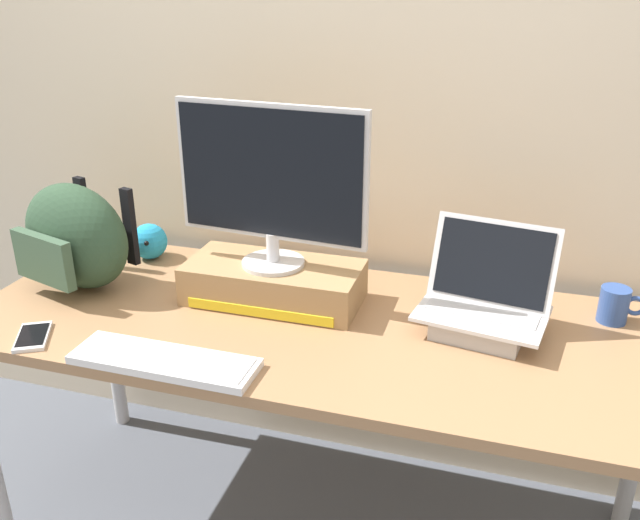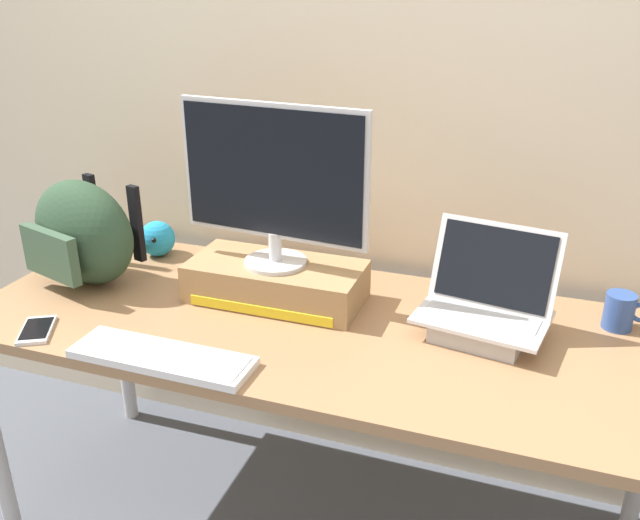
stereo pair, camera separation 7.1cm
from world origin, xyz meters
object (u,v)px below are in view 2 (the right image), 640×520
open_laptop (484,314)px  plush_toy (157,239)px  external_keyboard (162,357)px  toner_box_yellow (276,282)px  coffee_mug (620,311)px  messenger_backpack (83,233)px  cell_phone (37,330)px  desktop_monitor (273,181)px

open_laptop → plush_toy: size_ratio=3.03×
external_keyboard → open_laptop: bearing=29.2°
toner_box_yellow → plush_toy: (-0.49, 0.17, 0.00)m
toner_box_yellow → coffee_mug: bearing=8.9°
plush_toy → toner_box_yellow: bearing=-19.0°
messenger_backpack → coffee_mug: bearing=24.9°
messenger_backpack → cell_phone: messenger_backpack is taller
desktop_monitor → messenger_backpack: 0.62m
external_keyboard → plush_toy: 0.68m
messenger_backpack → desktop_monitor: bearing=23.8°
coffee_mug → cell_phone: size_ratio=0.74×
open_laptop → plush_toy: open_laptop is taller
desktop_monitor → cell_phone: (-0.51, -0.38, -0.34)m
external_keyboard → coffee_mug: coffee_mug is taller
desktop_monitor → open_laptop: size_ratio=1.54×
desktop_monitor → open_laptop: (0.58, -0.01, -0.29)m
desktop_monitor → open_laptop: bearing=4.1°
open_laptop → coffee_mug: open_laptop is taller
desktop_monitor → coffee_mug: size_ratio=4.57×
messenger_backpack → cell_phone: (0.07, -0.31, -0.15)m
toner_box_yellow → external_keyboard: bearing=-108.0°
desktop_monitor → toner_box_yellow: bearing=88.3°
external_keyboard → plush_toy: bearing=123.0°
toner_box_yellow → messenger_backpack: size_ratio=1.17×
external_keyboard → cell_phone: external_keyboard is taller
cell_phone → coffee_mug: bearing=-8.6°
cell_phone → open_laptop: bearing=-9.9°
toner_box_yellow → messenger_backpack: (-0.58, -0.07, 0.10)m
desktop_monitor → open_laptop: 0.65m
open_laptop → plush_toy: bearing=180.0°
external_keyboard → toner_box_yellow: bearing=72.3°
cell_phone → plush_toy: bearing=59.2°
desktop_monitor → messenger_backpack: bearing=-168.1°
coffee_mug → desktop_monitor: bearing=-171.0°
messenger_backpack → plush_toy: (0.09, 0.24, -0.10)m
external_keyboard → messenger_backpack: messenger_backpack is taller
desktop_monitor → cell_phone: desktop_monitor is taller
desktop_monitor → external_keyboard: (-0.13, -0.40, -0.34)m
plush_toy → open_laptop: bearing=-9.4°
open_laptop → external_keyboard: open_laptop is taller
open_laptop → messenger_backpack: 1.16m
desktop_monitor → coffee_mug: (0.91, 0.14, -0.30)m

